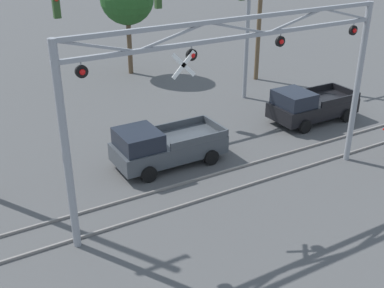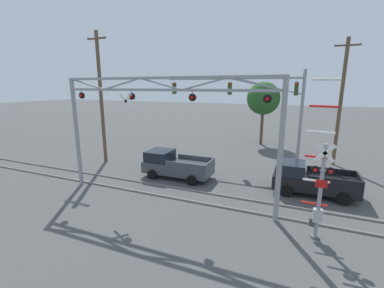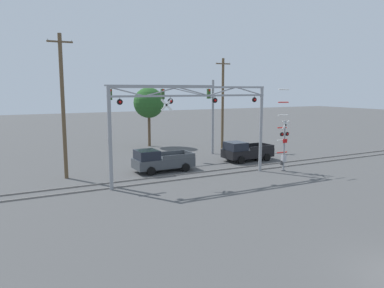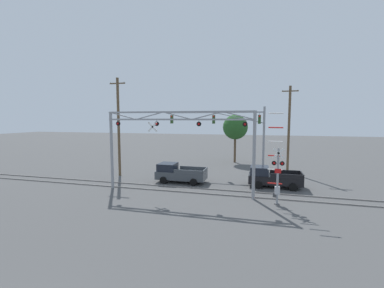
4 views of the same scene
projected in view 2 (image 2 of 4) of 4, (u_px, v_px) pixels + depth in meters
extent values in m
cube|color=gray|center=(166.00, 197.00, 15.05)|extent=(80.00, 0.08, 0.10)
cube|color=gray|center=(176.00, 188.00, 16.34)|extent=(80.00, 0.08, 0.10)
cylinder|color=gray|center=(77.00, 133.00, 16.37)|extent=(0.25, 0.25, 6.87)
cylinder|color=gray|center=(280.00, 152.00, 11.73)|extent=(0.25, 0.25, 6.87)
cube|color=gray|center=(160.00, 90.00, 13.44)|extent=(12.63, 0.14, 0.14)
cube|color=gray|center=(160.00, 78.00, 13.31)|extent=(12.63, 0.14, 0.14)
cube|color=gray|center=(87.00, 84.00, 15.24)|extent=(2.49, 0.08, 0.69)
cube|color=gray|center=(121.00, 84.00, 14.31)|extent=(2.49, 0.08, 0.69)
cube|color=gray|center=(160.00, 84.00, 13.38)|extent=(2.49, 0.08, 0.69)
cube|color=gray|center=(205.00, 84.00, 12.45)|extent=(2.49, 0.08, 0.69)
cube|color=gray|center=(257.00, 84.00, 11.52)|extent=(2.49, 0.08, 0.69)
cylinder|color=black|center=(82.00, 95.00, 15.57)|extent=(0.38, 0.10, 0.38)
sphere|color=red|center=(81.00, 95.00, 15.51)|extent=(0.18, 0.18, 0.18)
cylinder|color=gray|center=(81.00, 91.00, 15.52)|extent=(0.04, 0.04, 0.10)
cylinder|color=black|center=(132.00, 96.00, 14.21)|extent=(0.38, 0.10, 0.38)
sphere|color=red|center=(131.00, 96.00, 14.14)|extent=(0.18, 0.18, 0.18)
cylinder|color=gray|center=(132.00, 92.00, 14.15)|extent=(0.04, 0.04, 0.10)
cylinder|color=black|center=(192.00, 97.00, 12.84)|extent=(0.38, 0.10, 0.38)
sphere|color=red|center=(192.00, 97.00, 12.78)|extent=(0.18, 0.18, 0.18)
cylinder|color=gray|center=(192.00, 93.00, 12.79)|extent=(0.04, 0.04, 0.10)
cylinder|color=black|center=(267.00, 99.00, 11.47)|extent=(0.38, 0.10, 0.38)
sphere|color=red|center=(267.00, 99.00, 11.41)|extent=(0.18, 0.18, 0.18)
cylinder|color=gray|center=(268.00, 93.00, 11.42)|extent=(0.04, 0.04, 0.10)
cube|color=white|center=(126.00, 101.00, 14.30)|extent=(0.88, 0.03, 0.88)
cube|color=white|center=(126.00, 101.00, 14.30)|extent=(0.88, 0.03, 0.88)
cylinder|color=black|center=(126.00, 101.00, 14.28)|extent=(0.04, 0.04, 0.02)
cylinder|color=gray|center=(320.00, 193.00, 10.60)|extent=(0.16, 0.16, 4.15)
cylinder|color=#59595B|center=(315.00, 237.00, 11.04)|extent=(0.35, 0.35, 0.10)
cube|color=white|center=(325.00, 153.00, 10.12)|extent=(0.78, 0.03, 0.78)
cube|color=white|center=(325.00, 153.00, 10.12)|extent=(0.78, 0.03, 0.78)
cylinder|color=black|center=(325.00, 153.00, 10.09)|extent=(0.04, 0.04, 0.02)
cylinder|color=black|center=(315.00, 170.00, 10.49)|extent=(0.32, 0.09, 0.32)
sphere|color=red|center=(315.00, 170.00, 10.43)|extent=(0.16, 0.16, 0.16)
cylinder|color=black|center=(331.00, 171.00, 10.28)|extent=(0.32, 0.09, 0.32)
sphere|color=red|center=(331.00, 172.00, 10.22)|extent=(0.16, 0.16, 0.16)
cube|color=gray|center=(323.00, 170.00, 10.38)|extent=(0.64, 0.06, 0.06)
cube|color=red|center=(321.00, 184.00, 10.41)|extent=(0.44, 0.02, 0.32)
cube|color=#B2B2B7|center=(317.00, 215.00, 10.82)|extent=(0.36, 0.28, 0.56)
cylinder|color=red|center=(314.00, 204.00, 10.78)|extent=(1.02, 0.09, 0.10)
cylinder|color=white|center=(316.00, 181.00, 10.56)|extent=(1.02, 0.09, 0.10)
cylinder|color=red|center=(318.00, 157.00, 10.34)|extent=(1.02, 0.09, 0.10)
cylinder|color=white|center=(321.00, 132.00, 10.12)|extent=(1.02, 0.09, 0.10)
cylinder|color=red|center=(323.00, 106.00, 9.90)|extent=(1.02, 0.09, 0.10)
cylinder|color=white|center=(326.00, 79.00, 9.68)|extent=(1.02, 0.09, 0.10)
cube|color=#3F3F42|center=(312.00, 222.00, 10.97)|extent=(0.24, 0.12, 0.36)
cylinder|color=gray|center=(301.00, 121.00, 19.37)|extent=(0.24, 0.24, 7.58)
cube|color=gray|center=(230.00, 79.00, 20.75)|extent=(11.11, 0.14, 0.14)
cube|color=gray|center=(265.00, 86.00, 19.84)|extent=(5.57, 0.08, 1.28)
cylinder|color=gray|center=(174.00, 81.00, 22.68)|extent=(0.04, 0.04, 0.30)
cube|color=#28471E|center=(174.00, 88.00, 22.82)|extent=(0.30, 0.26, 0.97)
sphere|color=red|center=(173.00, 84.00, 22.59)|extent=(0.18, 0.18, 0.18)
cylinder|color=gray|center=(230.00, 81.00, 20.78)|extent=(0.04, 0.04, 0.30)
cube|color=#28471E|center=(230.00, 89.00, 20.92)|extent=(0.30, 0.26, 0.97)
sphere|color=red|center=(229.00, 84.00, 20.69)|extent=(0.18, 0.18, 0.18)
cylinder|color=gray|center=(297.00, 80.00, 18.88)|extent=(0.04, 0.04, 0.30)
cube|color=#28471E|center=(296.00, 89.00, 19.02)|extent=(0.30, 0.26, 0.97)
sphere|color=red|center=(297.00, 84.00, 18.80)|extent=(0.18, 0.18, 0.18)
cube|color=#3D4247|center=(178.00, 167.00, 18.26)|extent=(4.85, 2.07, 0.77)
cube|color=black|center=(160.00, 155.00, 18.63)|extent=(1.67, 1.90, 0.73)
cube|color=#3D4247|center=(184.00, 165.00, 16.89)|extent=(2.78, 0.08, 0.33)
cube|color=#3D4247|center=(195.00, 158.00, 18.68)|extent=(2.78, 0.08, 0.33)
cube|color=#3D4247|center=(210.00, 164.00, 17.25)|extent=(0.10, 1.99, 0.33)
cylinder|color=black|center=(152.00, 174.00, 17.97)|extent=(0.69, 0.24, 0.69)
cylinder|color=black|center=(166.00, 166.00, 19.85)|extent=(0.69, 0.24, 0.69)
cylinder|color=black|center=(192.00, 180.00, 16.84)|extent=(0.69, 0.24, 0.69)
cylinder|color=black|center=(203.00, 171.00, 18.72)|extent=(0.69, 0.24, 0.69)
cube|color=black|center=(314.00, 182.00, 15.41)|extent=(4.69, 2.07, 0.77)
cube|color=black|center=(291.00, 168.00, 15.77)|extent=(1.62, 1.90, 0.73)
cube|color=black|center=(334.00, 181.00, 14.06)|extent=(2.67, 0.08, 0.33)
cube|color=black|center=(330.00, 171.00, 15.85)|extent=(2.67, 0.08, 0.33)
cube|color=black|center=(360.00, 179.00, 14.43)|extent=(0.10, 1.99, 0.33)
cylinder|color=black|center=(287.00, 191.00, 15.10)|extent=(0.69, 0.24, 0.69)
cylinder|color=black|center=(289.00, 179.00, 16.98)|extent=(0.69, 0.24, 0.69)
cylinder|color=black|center=(343.00, 199.00, 14.01)|extent=(0.69, 0.24, 0.69)
cylinder|color=black|center=(338.00, 186.00, 15.89)|extent=(0.69, 0.24, 0.69)
cylinder|color=brown|center=(101.00, 99.00, 21.07)|extent=(0.28, 0.28, 10.62)
cube|color=brown|center=(97.00, 38.00, 20.03)|extent=(1.80, 0.12, 0.12)
cylinder|color=silver|center=(88.00, 38.00, 20.31)|extent=(0.08, 0.08, 0.12)
cylinder|color=silver|center=(105.00, 36.00, 19.70)|extent=(0.08, 0.08, 0.12)
cylinder|color=brown|center=(340.00, 104.00, 20.35)|extent=(0.28, 0.28, 10.01)
cube|color=brown|center=(348.00, 45.00, 19.38)|extent=(1.80, 0.12, 0.12)
cylinder|color=silver|center=(336.00, 44.00, 19.66)|extent=(0.08, 0.08, 0.12)
cylinder|color=silver|center=(361.00, 43.00, 19.05)|extent=(0.08, 0.08, 0.12)
cylinder|color=brown|center=(262.00, 127.00, 28.43)|extent=(0.32, 0.32, 3.85)
sphere|color=#265623|center=(263.00, 98.00, 27.73)|extent=(3.54, 3.54, 3.54)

